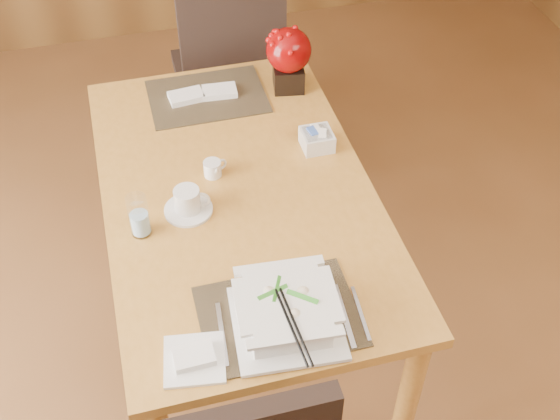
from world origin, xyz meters
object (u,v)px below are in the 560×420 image
object	(u,v)px
coffee_cup	(188,202)
bread_plate	(194,360)
water_glass	(139,216)
dining_table	(239,210)
soup_setting	(287,313)
sugar_caddy	(317,140)
creamer_jug	(213,169)
far_chair	(230,68)
berry_decor	(289,56)

from	to	relation	value
coffee_cup	bread_plate	xyz separation A→B (m)	(-0.08, -0.57, -0.03)
bread_plate	water_glass	bearing A→B (deg)	98.66
dining_table	soup_setting	distance (m)	0.61
sugar_caddy	soup_setting	bearing A→B (deg)	-113.11
soup_setting	bread_plate	bearing A→B (deg)	-165.61
dining_table	creamer_jug	xyz separation A→B (m)	(-0.07, 0.09, 0.13)
dining_table	bread_plate	distance (m)	0.69
dining_table	sugar_caddy	xyz separation A→B (m)	(0.33, 0.15, 0.13)
far_chair	soup_setting	bearing A→B (deg)	84.93
water_glass	soup_setting	bearing A→B (deg)	-53.34
water_glass	sugar_caddy	world-z (taller)	water_glass
coffee_cup	far_chair	bearing A→B (deg)	71.39
berry_decor	dining_table	bearing A→B (deg)	-121.51
dining_table	berry_decor	bearing A→B (deg)	58.49
water_glass	sugar_caddy	xyz separation A→B (m)	(0.66, 0.26, -0.04)
water_glass	sugar_caddy	distance (m)	0.71
creamer_jug	berry_decor	size ratio (longest dim) A/B	0.31
water_glass	bread_plate	size ratio (longest dim) A/B	0.92
coffee_cup	bread_plate	bearing A→B (deg)	-98.05
water_glass	berry_decor	size ratio (longest dim) A/B	0.58
far_chair	bread_plate	bearing A→B (deg)	75.88
soup_setting	water_glass	size ratio (longest dim) A/B	2.16
dining_table	berry_decor	xyz separation A→B (m)	(0.33, 0.53, 0.24)
water_glass	creamer_jug	size ratio (longest dim) A/B	1.89
soup_setting	water_glass	world-z (taller)	water_glass
soup_setting	berry_decor	bearing A→B (deg)	78.99
sugar_caddy	berry_decor	bearing A→B (deg)	90.05
berry_decor	bread_plate	distance (m)	1.31
dining_table	water_glass	world-z (taller)	water_glass
far_chair	water_glass	bearing A→B (deg)	66.02
creamer_jug	berry_decor	distance (m)	0.60
dining_table	water_glass	xyz separation A→B (m)	(-0.34, -0.12, 0.17)
berry_decor	far_chair	bearing A→B (deg)	107.85
coffee_cup	water_glass	world-z (taller)	water_glass
dining_table	soup_setting	world-z (taller)	soup_setting
soup_setting	coffee_cup	bearing A→B (deg)	114.44
sugar_caddy	creamer_jug	bearing A→B (deg)	-172.20
coffee_cup	bread_plate	world-z (taller)	coffee_cup
water_glass	far_chair	distance (m)	1.25
soup_setting	far_chair	xyz separation A→B (m)	(0.16, 1.58, -0.23)
dining_table	coffee_cup	bearing A→B (deg)	-161.43
dining_table	far_chair	bearing A→B (deg)	79.90
water_glass	creamer_jug	distance (m)	0.35
berry_decor	soup_setting	bearing A→B (deg)	-105.65
soup_setting	water_glass	distance (m)	0.58
dining_table	water_glass	bearing A→B (deg)	-160.85
water_glass	bread_plate	distance (m)	0.53
sugar_caddy	berry_decor	distance (m)	0.40
berry_decor	bread_plate	world-z (taller)	berry_decor
soup_setting	sugar_caddy	size ratio (longest dim) A/B	2.98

